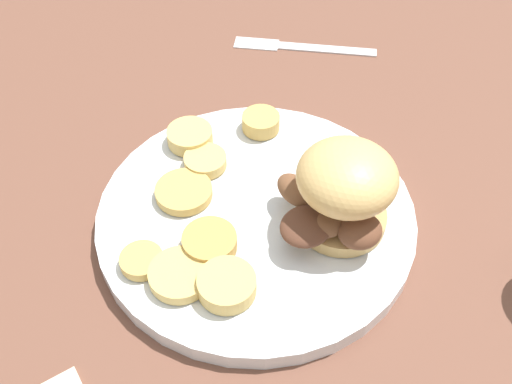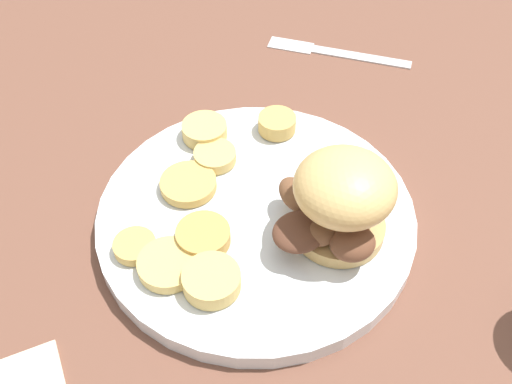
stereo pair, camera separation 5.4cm
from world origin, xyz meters
TOP-DOWN VIEW (x-y plane):
  - ground_plane at (0.00, 0.00)m, footprint 4.00×4.00m
  - dinner_plate at (0.00, 0.00)m, footprint 0.30×0.30m
  - sandwich at (-0.05, 0.06)m, footprint 0.11×0.11m
  - potato_round_0 at (0.10, 0.02)m, footprint 0.05×0.05m
  - potato_round_1 at (0.06, 0.01)m, footprint 0.05×0.05m
  - potato_round_2 at (-0.00, -0.11)m, footprint 0.05×0.05m
  - potato_round_3 at (0.01, -0.08)m, footprint 0.04×0.04m
  - potato_round_4 at (0.04, -0.06)m, footprint 0.05×0.05m
  - potato_round_5 at (-0.07, -0.09)m, footprint 0.04×0.04m
  - potato_round_6 at (0.07, 0.06)m, footprint 0.05×0.05m
  - potato_round_7 at (0.12, -0.01)m, footprint 0.04×0.04m
  - fork at (-0.22, -0.20)m, footprint 0.14×0.14m

SIDE VIEW (x-z plane):
  - ground_plane at x=0.00m, z-range 0.00..0.00m
  - fork at x=-0.22m, z-range 0.00..0.00m
  - dinner_plate at x=0.00m, z-range 0.00..0.02m
  - potato_round_4 at x=0.04m, z-range 0.02..0.03m
  - potato_round_7 at x=0.12m, z-range 0.02..0.03m
  - potato_round_0 at x=0.10m, z-range 0.02..0.03m
  - potato_round_3 at x=0.01m, z-range 0.02..0.03m
  - potato_round_1 at x=0.06m, z-range 0.02..0.03m
  - potato_round_2 at x=0.00m, z-range 0.02..0.04m
  - potato_round_6 at x=0.07m, z-range 0.02..0.04m
  - potato_round_5 at x=-0.07m, z-range 0.02..0.04m
  - sandwich at x=-0.05m, z-range 0.02..0.11m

